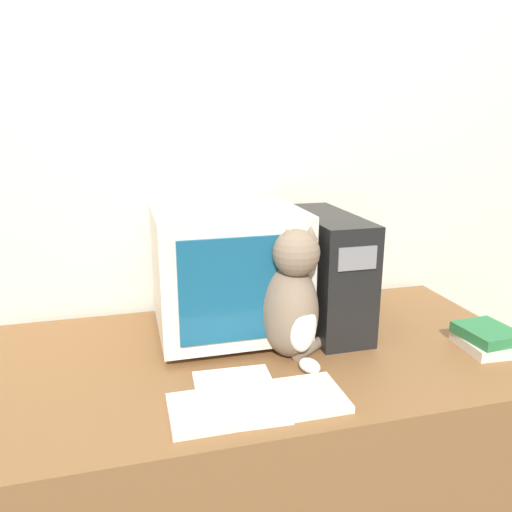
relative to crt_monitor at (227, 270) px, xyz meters
The scene contains 9 objects.
wall_back 0.42m from the crt_monitor, 78.01° to the left, with size 7.00×0.05×2.50m.
desk 0.63m from the crt_monitor, 69.31° to the right, with size 1.66×0.85×0.77m.
crt_monitor is the anchor object (origin of this frame).
computer_tower 0.33m from the crt_monitor, ahead, with size 0.17×0.45×0.38m.
keyboard 0.50m from the crt_monitor, 92.43° to the right, with size 0.44×0.18×0.02m.
cat 0.27m from the crt_monitor, 57.14° to the right, with size 0.25×0.28×0.40m.
book_stack 0.84m from the crt_monitor, 23.87° to the right, with size 0.17×0.18×0.07m.
pen 0.45m from the crt_monitor, 107.11° to the right, with size 0.16×0.04×0.01m.
paper_sheet 0.46m from the crt_monitor, 97.98° to the right, with size 0.22×0.31×0.00m.
Camera 1 is at (-0.37, -0.91, 1.46)m, focal length 35.00 mm.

